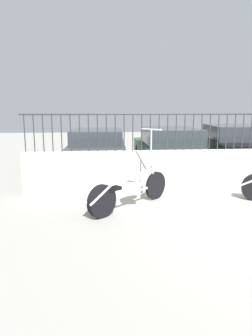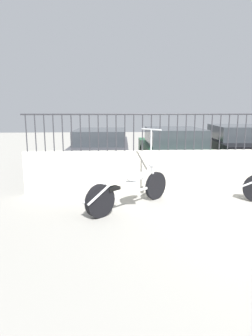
{
  "view_description": "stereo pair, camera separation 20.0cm",
  "coord_description": "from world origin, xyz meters",
  "px_view_note": "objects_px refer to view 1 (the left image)",
  "views": [
    {
      "loc": [
        -3.29,
        -4.5,
        1.97
      ],
      "look_at": [
        -2.73,
        1.75,
        0.7
      ],
      "focal_mm": 32.0,
      "sensor_mm": 36.0,
      "label": 1
    },
    {
      "loc": [
        -3.09,
        -4.51,
        1.97
      ],
      "look_at": [
        -2.73,
        1.75,
        0.7
      ],
      "focal_mm": 32.0,
      "sensor_mm": 36.0,
      "label": 2
    }
  ],
  "objects_px": {
    "car_black": "(232,145)",
    "car_dark_grey": "(98,148)",
    "motorcycle_white": "(128,189)",
    "car_green": "(169,149)"
  },
  "relations": [
    {
      "from": "car_black",
      "to": "car_dark_grey",
      "type": "bearing_deg",
      "value": 94.3
    },
    {
      "from": "car_dark_grey",
      "to": "motorcycle_white",
      "type": "bearing_deg",
      "value": -168.98
    },
    {
      "from": "car_green",
      "to": "car_black",
      "type": "height_order",
      "value": "car_black"
    },
    {
      "from": "car_dark_grey",
      "to": "car_black",
      "type": "bearing_deg",
      "value": -87.99
    },
    {
      "from": "motorcycle_white",
      "to": "car_black",
      "type": "relative_size",
      "value": 0.4
    },
    {
      "from": "motorcycle_white",
      "to": "car_black",
      "type": "distance_m",
      "value": 5.69
    },
    {
      "from": "car_green",
      "to": "car_black",
      "type": "distance_m",
      "value": 2.27
    },
    {
      "from": "car_green",
      "to": "car_black",
      "type": "xyz_separation_m",
      "value": [
        2.24,
        0.36,
        0.03
      ]
    },
    {
      "from": "car_black",
      "to": "car_green",
      "type": "bearing_deg",
      "value": 104.06
    },
    {
      "from": "motorcycle_white",
      "to": "car_green",
      "type": "xyz_separation_m",
      "value": [
        1.7,
        3.74,
        0.28
      ]
    }
  ]
}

